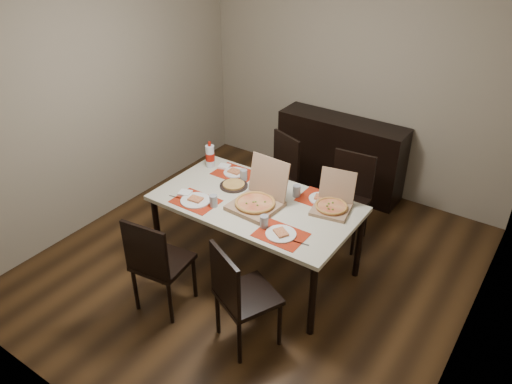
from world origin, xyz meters
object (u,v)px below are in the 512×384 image
chair_far_left (277,173)px  dip_bowl (271,194)px  sideboard (340,155)px  pizza_box_center (257,200)px  soda_bottle (210,156)px  chair_near_right (240,294)px  chair_near_left (157,261)px  chair_far_right (348,195)px  dining_table (256,208)px

chair_far_left → dip_bowl: bearing=-62.1°
sideboard → pizza_box_center: pizza_box_center is taller
soda_bottle → sideboard: bearing=64.5°
pizza_box_center → chair_near_right: bearing=-64.8°
pizza_box_center → sideboard: bearing=92.6°
chair_far_left → pizza_box_center: 1.10m
chair_near_right → chair_far_left: size_ratio=1.00×
pizza_box_center → soda_bottle: bearing=156.7°
chair_near_right → pizza_box_center: 0.92m
chair_near_left → chair_far_left: same height
chair_near_right → pizza_box_center: pizza_box_center is taller
dip_bowl → soda_bottle: 0.82m
sideboard → pizza_box_center: 1.90m
dip_bowl → soda_bottle: size_ratio=0.38×
dip_bowl → pizza_box_center: bearing=-89.2°
soda_bottle → dip_bowl: bearing=-9.1°
soda_bottle → chair_far_right: bearing=27.8°
chair_far_right → sideboard: bearing=120.2°
chair_far_left → chair_far_right: same height
chair_near_left → pizza_box_center: bearing=63.7°
chair_far_right → chair_near_right: bearing=-91.7°
chair_near_right → soda_bottle: 1.67m
chair_near_right → soda_bottle: size_ratio=3.41×
chair_far_left → soda_bottle: bearing=-123.0°
chair_near_left → chair_near_right: (0.79, 0.07, 0.00)m
sideboard → soda_bottle: size_ratio=5.51×
sideboard → soda_bottle: 1.73m
chair_near_left → dip_bowl: size_ratio=8.96×
chair_near_left → pizza_box_center: (0.42, 0.86, 0.30)m
dip_bowl → chair_far_right: bearing=61.4°
sideboard → chair_near_right: size_ratio=1.61×
dining_table → pizza_box_center: bearing=-46.0°
chair_near_left → chair_far_right: 2.04m
chair_near_left → chair_far_right: same height
sideboard → dip_bowl: size_ratio=14.46×
sideboard → chair_far_left: chair_far_left is taller
chair_near_right → dip_bowl: 1.10m
dining_table → chair_near_left: size_ratio=1.94×
soda_bottle → dining_table: bearing=-21.2°
chair_near_left → chair_far_right: size_ratio=1.00×
sideboard → chair_near_left: 2.74m
chair_far_right → soda_bottle: 1.44m
chair_far_left → soda_bottle: size_ratio=3.41×
chair_far_left → chair_far_right: (0.82, 0.02, 0.00)m
dining_table → chair_far_right: chair_far_right is taller
chair_near_left → dip_bowl: chair_near_left is taller
chair_near_left → soda_bottle: 1.31m
chair_far_left → soda_bottle: 0.83m
chair_near_left → chair_near_right: bearing=5.2°
chair_near_right → chair_far_left: 1.92m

